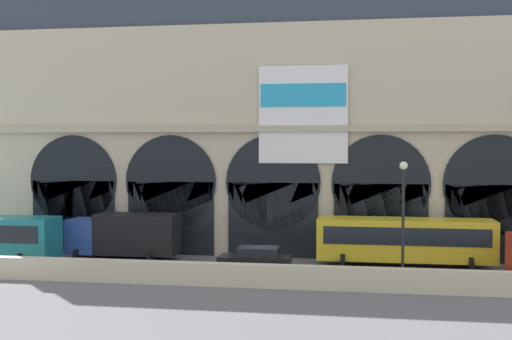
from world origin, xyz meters
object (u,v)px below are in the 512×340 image
object	(u,v)px
box_truck_midwest	(125,235)
bus_mideast	(405,240)
car_center	(256,259)
street_lamp_quayside	(403,208)

from	to	relation	value
box_truck_midwest	bus_mideast	size ratio (longest dim) A/B	0.68
box_truck_midwest	car_center	size ratio (longest dim) A/B	1.70
car_center	street_lamp_quayside	size ratio (longest dim) A/B	0.64
box_truck_midwest	bus_mideast	bearing A→B (deg)	0.24
car_center	bus_mideast	size ratio (longest dim) A/B	0.40
car_center	street_lamp_quayside	bearing A→B (deg)	-20.74
box_truck_midwest	bus_mideast	xyz separation A→B (m)	(18.54, 0.08, 0.08)
car_center	bus_mideast	xyz separation A→B (m)	(9.08, 2.94, 0.98)
street_lamp_quayside	car_center	bearing A→B (deg)	159.26
bus_mideast	car_center	bearing A→B (deg)	-162.04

